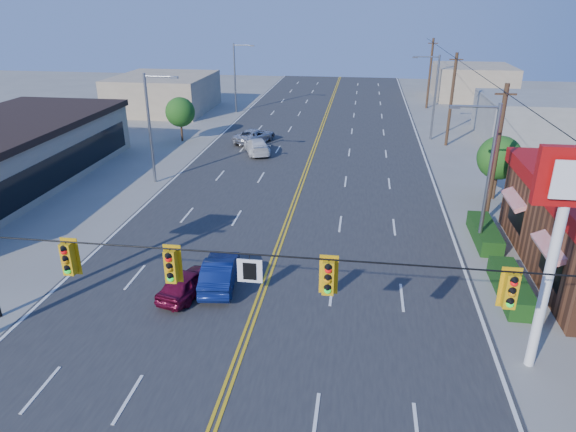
# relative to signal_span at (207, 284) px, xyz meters

# --- Properties ---
(ground) EXTENTS (160.00, 160.00, 0.00)m
(ground) POSITION_rel_signal_span_xyz_m (0.12, 0.00, -4.89)
(ground) COLOR gray
(ground) RESTS_ON ground
(road) EXTENTS (20.00, 120.00, 0.06)m
(road) POSITION_rel_signal_span_xyz_m (0.12, 20.00, -4.86)
(road) COLOR #2D2D30
(road) RESTS_ON ground
(signal_span) EXTENTS (24.32, 0.34, 9.00)m
(signal_span) POSITION_rel_signal_span_xyz_m (0.00, 0.00, 0.00)
(signal_span) COLOR #47301E
(signal_span) RESTS_ON ground
(kfc_pylon) EXTENTS (2.20, 0.36, 8.50)m
(kfc_pylon) POSITION_rel_signal_span_xyz_m (11.12, 4.00, 1.16)
(kfc_pylon) COLOR white
(kfc_pylon) RESTS_ON ground
(streetlight_se) EXTENTS (2.55, 0.25, 8.00)m
(streetlight_se) POSITION_rel_signal_span_xyz_m (10.91, 14.00, -0.37)
(streetlight_se) COLOR gray
(streetlight_se) RESTS_ON ground
(streetlight_ne) EXTENTS (2.55, 0.25, 8.00)m
(streetlight_ne) POSITION_rel_signal_span_xyz_m (10.91, 38.00, -0.37)
(streetlight_ne) COLOR gray
(streetlight_ne) RESTS_ON ground
(streetlight_sw) EXTENTS (2.55, 0.25, 8.00)m
(streetlight_sw) POSITION_rel_signal_span_xyz_m (-10.67, 22.00, -0.37)
(streetlight_sw) COLOR gray
(streetlight_sw) RESTS_ON ground
(streetlight_nw) EXTENTS (2.55, 0.25, 8.00)m
(streetlight_nw) POSITION_rel_signal_span_xyz_m (-10.67, 48.00, -0.37)
(streetlight_nw) COLOR gray
(streetlight_nw) RESTS_ON ground
(utility_pole_near) EXTENTS (0.28, 0.28, 8.40)m
(utility_pole_near) POSITION_rel_signal_span_xyz_m (12.32, 18.00, -0.69)
(utility_pole_near) COLOR #47301E
(utility_pole_near) RESTS_ON ground
(utility_pole_mid) EXTENTS (0.28, 0.28, 8.40)m
(utility_pole_mid) POSITION_rel_signal_span_xyz_m (12.32, 36.00, -0.69)
(utility_pole_mid) COLOR #47301E
(utility_pole_mid) RESTS_ON ground
(utility_pole_far) EXTENTS (0.28, 0.28, 8.40)m
(utility_pole_far) POSITION_rel_signal_span_xyz_m (12.32, 54.00, -0.69)
(utility_pole_far) COLOR #47301E
(utility_pole_far) RESTS_ON ground
(tree_kfc_rear) EXTENTS (2.94, 2.94, 4.41)m
(tree_kfc_rear) POSITION_rel_signal_span_xyz_m (13.62, 22.00, -1.95)
(tree_kfc_rear) COLOR #47301E
(tree_kfc_rear) RESTS_ON ground
(tree_west) EXTENTS (2.80, 2.80, 4.20)m
(tree_west) POSITION_rel_signal_span_xyz_m (-12.88, 34.00, -2.09)
(tree_west) COLOR #47301E
(tree_west) RESTS_ON ground
(bld_east_mid) EXTENTS (12.00, 10.00, 4.00)m
(bld_east_mid) POSITION_rel_signal_span_xyz_m (22.12, 40.00, -2.89)
(bld_east_mid) COLOR gray
(bld_east_mid) RESTS_ON ground
(bld_west_far) EXTENTS (11.00, 12.00, 4.20)m
(bld_west_far) POSITION_rel_signal_span_xyz_m (-19.88, 48.00, -2.79)
(bld_west_far) COLOR tan
(bld_west_far) RESTS_ON ground
(bld_east_far) EXTENTS (10.00, 10.00, 4.40)m
(bld_east_far) POSITION_rel_signal_span_xyz_m (19.12, 62.00, -2.69)
(bld_east_far) COLOR tan
(bld_east_far) RESTS_ON ground
(car_magenta) EXTENTS (2.25, 3.81, 1.22)m
(car_magenta) POSITION_rel_signal_span_xyz_m (-3.28, 6.87, -4.28)
(car_magenta) COLOR maroon
(car_magenta) RESTS_ON ground
(car_blue) EXTENTS (1.96, 4.34, 1.38)m
(car_blue) POSITION_rel_signal_span_xyz_m (-2.00, 7.92, -4.19)
(car_blue) COLOR navy
(car_blue) RESTS_ON ground
(car_white) EXTENTS (3.42, 4.96, 1.33)m
(car_white) POSITION_rel_signal_span_xyz_m (-4.79, 30.57, -4.22)
(car_white) COLOR silver
(car_white) RESTS_ON ground
(car_silver) EXTENTS (3.97, 5.29, 1.33)m
(car_silver) POSITION_rel_signal_span_xyz_m (-5.70, 34.13, -4.22)
(car_silver) COLOR #B6B5BB
(car_silver) RESTS_ON ground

